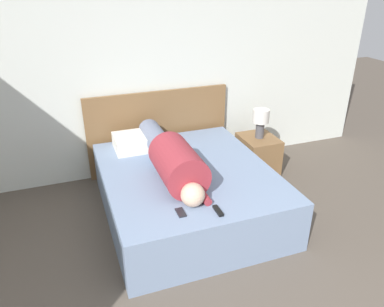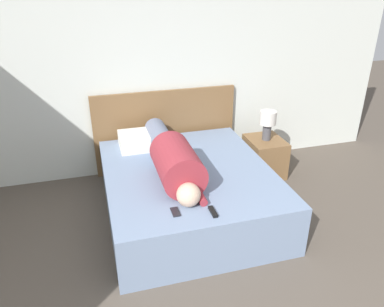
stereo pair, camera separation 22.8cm
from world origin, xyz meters
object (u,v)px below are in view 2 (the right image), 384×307
(person_lying, at_px, (173,158))
(pillow_near_headboard, at_px, (144,140))
(nightstand, at_px, (264,157))
(cell_phone, at_px, (175,212))
(tv_remote, at_px, (213,212))
(bed, at_px, (188,191))
(table_lamp, at_px, (268,121))

(person_lying, distance_m, pillow_near_headboard, 0.73)
(nightstand, xyz_separation_m, cell_phone, (-1.43, -1.25, 0.28))
(nightstand, bearing_deg, tv_remote, -130.36)
(bed, xyz_separation_m, person_lying, (-0.16, -0.03, 0.42))
(person_lying, xyz_separation_m, pillow_near_headboard, (-0.16, 0.71, -0.09))
(cell_phone, bearing_deg, tv_remote, -16.91)
(person_lying, xyz_separation_m, tv_remote, (0.16, -0.75, -0.16))
(person_lying, distance_m, tv_remote, 0.78)
(bed, xyz_separation_m, cell_phone, (-0.30, -0.69, 0.26))
(bed, relative_size, tv_remote, 12.72)
(bed, distance_m, table_lamp, 1.35)
(bed, height_order, tv_remote, tv_remote)
(tv_remote, relative_size, cell_phone, 1.15)
(bed, xyz_separation_m, table_lamp, (1.14, 0.56, 0.45))
(bed, xyz_separation_m, pillow_near_headboard, (-0.33, 0.68, 0.34))
(nightstand, bearing_deg, bed, -153.66)
(person_lying, bearing_deg, bed, 9.62)
(table_lamp, xyz_separation_m, pillow_near_headboard, (-1.46, 0.12, -0.11))
(nightstand, relative_size, table_lamp, 1.37)
(nightstand, relative_size, person_lying, 0.31)
(nightstand, distance_m, cell_phone, 1.92)
(bed, bearing_deg, person_lying, -170.38)
(bed, bearing_deg, table_lamp, 26.34)
(person_lying, bearing_deg, nightstand, 24.44)
(pillow_near_headboard, xyz_separation_m, tv_remote, (0.33, -1.46, -0.07))
(nightstand, relative_size, cell_phone, 3.81)
(pillow_near_headboard, relative_size, tv_remote, 3.72)
(bed, relative_size, cell_phone, 14.68)
(bed, relative_size, person_lying, 1.18)
(cell_phone, bearing_deg, table_lamp, 41.04)
(bed, height_order, nightstand, bed)
(pillow_near_headboard, bearing_deg, nightstand, -4.55)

